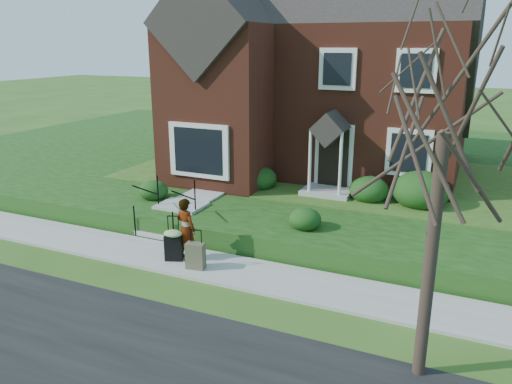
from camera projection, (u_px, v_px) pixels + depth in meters
The scene contains 11 objects.
ground at pixel (218, 269), 12.38m from camera, with size 120.00×120.00×0.00m, color #2D5119.
sidewalk at pixel (218, 268), 12.37m from camera, with size 60.00×1.60×0.08m, color #9E9B93.
terrace at pixel (432, 174), 20.26m from camera, with size 44.00×20.00×0.60m, color #173C10.
walkway at pixel (223, 184), 17.56m from camera, with size 1.20×6.00×0.06m, color #9E9B93.
main_house at pixel (328, 47), 19.36m from camera, with size 10.40×10.20×9.40m.
front_steps at pixel (173, 215), 14.84m from camera, with size 1.40×2.02×1.50m.
foundation_shrubs at pixel (298, 179), 16.35m from camera, with size 10.08×4.59×1.20m.
woman at pixel (186, 229), 12.61m from camera, with size 0.59×0.39×1.61m, color #999999.
suitcase_black at pixel (173, 243), 12.60m from camera, with size 0.59×0.54×1.17m.
suitcase_olive at pixel (196, 256), 12.17m from camera, with size 0.49×0.32×0.99m.
tree_verge at pixel (447, 106), 7.20m from camera, with size 4.52×4.52×6.46m.
Camera 1 is at (5.48, -9.94, 5.39)m, focal length 35.00 mm.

